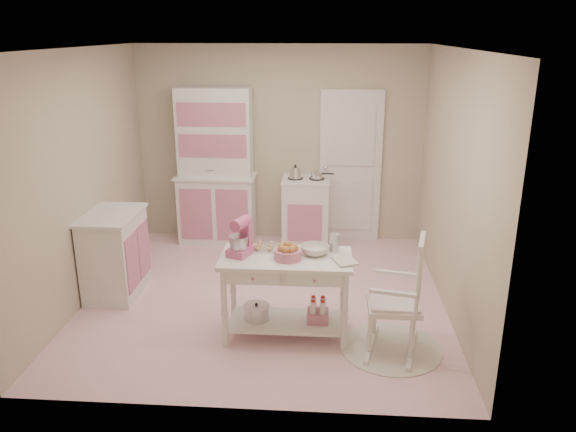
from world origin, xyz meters
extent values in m
plane|color=pink|center=(0.00, 0.00, 0.00)|extent=(3.80, 3.80, 0.00)
cube|color=white|center=(0.00, 0.00, 2.60)|extent=(3.80, 3.80, 0.04)
cube|color=beige|center=(0.00, 1.90, 1.30)|extent=(3.80, 0.04, 2.60)
cube|color=beige|center=(0.00, -1.90, 1.30)|extent=(3.80, 0.04, 2.60)
cube|color=beige|center=(-1.90, 0.00, 1.30)|extent=(0.04, 3.80, 2.60)
cube|color=beige|center=(1.90, 0.00, 1.30)|extent=(0.04, 3.80, 2.60)
cube|color=white|center=(0.95, 1.87, 1.02)|extent=(0.82, 0.05, 2.04)
cube|color=white|center=(-0.83, 1.66, 1.04)|extent=(1.06, 0.50, 2.08)
cube|color=white|center=(0.37, 1.61, 0.46)|extent=(0.62, 0.57, 0.92)
cube|color=white|center=(-1.63, -0.01, 0.46)|extent=(0.54, 0.84, 0.92)
cylinder|color=white|center=(1.26, -0.96, 0.01)|extent=(0.92, 0.92, 0.01)
cube|color=white|center=(1.26, -0.96, 0.55)|extent=(0.62, 0.80, 1.10)
cube|color=white|center=(0.28, -0.77, 0.40)|extent=(1.20, 0.60, 0.80)
cube|color=#D75A91|center=(-0.14, -0.75, 0.97)|extent=(0.29, 0.33, 0.34)
cube|color=silver|center=(0.13, -0.59, 0.81)|extent=(0.34, 0.24, 0.02)
cylinder|color=#C8738E|center=(0.30, -0.82, 0.85)|extent=(0.25, 0.25, 0.09)
imported|color=silver|center=(0.54, -0.69, 0.84)|extent=(0.26, 0.26, 0.08)
cylinder|color=silver|center=(0.72, -0.61, 0.89)|extent=(0.10, 0.10, 0.17)
imported|color=silver|center=(0.73, -0.89, 0.81)|extent=(0.25, 0.29, 0.02)
camera|label=1|loc=(0.64, -5.49, 2.77)|focal=35.00mm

